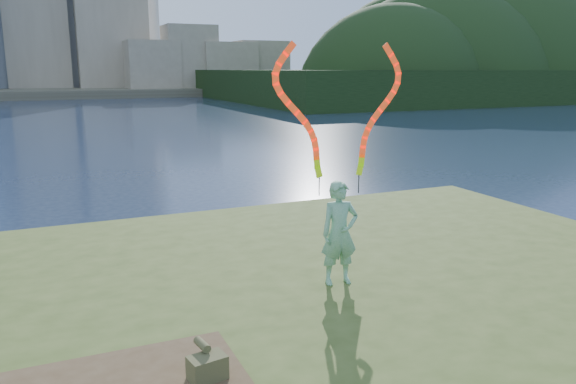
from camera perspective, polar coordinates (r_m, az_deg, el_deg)
name	(u,v)px	position (r m, az deg, el deg)	size (l,w,h in m)	color
ground	(225,327)	(9.49, -6.43, -13.49)	(320.00, 320.00, 0.00)	#18243C
grassy_knoll	(279,378)	(7.43, -0.92, -18.33)	(20.00, 18.00, 0.80)	#3B4C1B
far_shore	(55,90)	(103.28, -22.61, 9.50)	(320.00, 40.00, 1.20)	#484335
wooded_hill	(480,95)	(92.23, 18.89, 9.27)	(78.00, 50.00, 63.00)	black
woman_with_ribbons	(340,196)	(8.71, 5.29, -0.43)	(2.05, 0.47, 4.03)	#1B7941
canvas_bag	(207,367)	(6.47, -8.23, -17.14)	(0.44, 0.49, 0.38)	#424322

